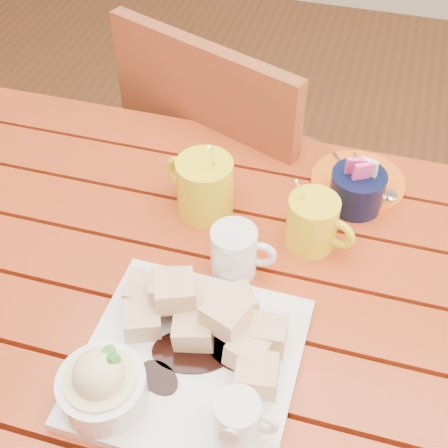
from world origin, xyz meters
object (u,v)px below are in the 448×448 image
(table, at_px, (216,330))
(coffee_mug_left, at_px, (204,186))
(dessert_plate, at_px, (174,357))
(chair_far, at_px, (236,179))
(coffee_mug_right, at_px, (314,222))
(orange_saucer, at_px, (358,182))

(table, relative_size, coffee_mug_left, 7.66)
(dessert_plate, bearing_deg, table, 85.57)
(chair_far, bearing_deg, coffee_mug_right, 142.24)
(coffee_mug_left, distance_m, chair_far, 0.46)
(table, height_order, dessert_plate, dessert_plate)
(chair_far, bearing_deg, dessert_plate, 119.19)
(coffee_mug_left, relative_size, orange_saucer, 0.95)
(orange_saucer, bearing_deg, chair_far, 142.63)
(chair_far, bearing_deg, orange_saucer, 163.88)
(coffee_mug_left, height_order, orange_saucer, coffee_mug_left)
(table, bearing_deg, orange_saucer, 59.04)
(dessert_plate, bearing_deg, coffee_mug_right, 64.88)
(coffee_mug_left, height_order, coffee_mug_right, coffee_mug_left)
(table, xyz_separation_m, dessert_plate, (-0.01, -0.15, 0.14))
(dessert_plate, relative_size, chair_far, 0.31)
(chair_far, bearing_deg, coffee_mug_left, 117.26)
(dessert_plate, height_order, chair_far, chair_far)
(coffee_mug_right, distance_m, orange_saucer, 0.17)
(table, relative_size, coffee_mug_right, 8.92)
(table, xyz_separation_m, coffee_mug_right, (0.12, 0.13, 0.15))
(coffee_mug_left, bearing_deg, table, -42.99)
(coffee_mug_right, bearing_deg, coffee_mug_left, -169.29)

